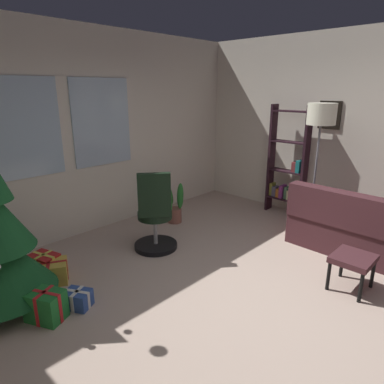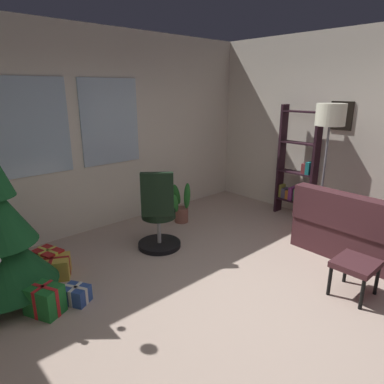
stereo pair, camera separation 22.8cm
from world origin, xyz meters
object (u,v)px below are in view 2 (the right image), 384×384
(office_chair, at_px, (159,219))
(bookshelf, at_px, (297,169))
(gift_box_red, at_px, (49,260))
(gift_box_blue, at_px, (76,295))
(potted_plant, at_px, (180,205))
(footstool, at_px, (356,266))
(floor_lamp, at_px, (330,124))
(gift_box_green, at_px, (44,300))
(gift_box_gold, at_px, (53,267))

(office_chair, bearing_deg, bookshelf, -12.33)
(gift_box_red, bearing_deg, office_chair, -18.56)
(gift_box_blue, height_order, potted_plant, potted_plant)
(gift_box_blue, xyz_separation_m, office_chair, (1.31, 0.38, 0.33))
(footstool, xyz_separation_m, floor_lamp, (1.08, 0.96, 1.25))
(footstool, distance_m, gift_box_blue, 2.77)
(gift_box_red, distance_m, bookshelf, 3.82)
(gift_box_red, xyz_separation_m, bookshelf, (3.65, -0.95, 0.65))
(gift_box_red, height_order, floor_lamp, floor_lamp)
(gift_box_green, relative_size, office_chair, 0.37)
(floor_lamp, height_order, potted_plant, floor_lamp)
(floor_lamp, bearing_deg, footstool, -138.59)
(gift_box_green, xyz_separation_m, gift_box_blue, (0.29, -0.04, -0.06))
(footstool, relative_size, bookshelf, 0.24)
(gift_box_green, bearing_deg, floor_lamp, -13.68)
(footstool, distance_m, floor_lamp, 1.91)
(gift_box_green, bearing_deg, gift_box_blue, -7.69)
(floor_lamp, bearing_deg, bookshelf, 54.35)
(potted_plant, bearing_deg, gift_box_green, -159.90)
(potted_plant, bearing_deg, bookshelf, -33.89)
(gift_box_blue, height_order, bookshelf, bookshelf)
(gift_box_gold, bearing_deg, gift_box_red, 81.87)
(gift_box_gold, distance_m, floor_lamp, 3.79)
(footstool, bearing_deg, gift_box_red, 128.93)
(footstool, height_order, potted_plant, potted_plant)
(office_chair, bearing_deg, potted_plant, 33.43)
(gift_box_gold, xyz_separation_m, gift_box_blue, (-0.02, -0.63, -0.03))
(potted_plant, bearing_deg, gift_box_gold, -172.09)
(gift_box_green, bearing_deg, gift_box_red, 66.88)
(footstool, relative_size, gift_box_gold, 0.93)
(footstool, relative_size, potted_plant, 0.67)
(gift_box_green, relative_size, gift_box_gold, 0.86)
(footstool, distance_m, gift_box_red, 3.31)
(gift_box_red, relative_size, potted_plant, 0.57)
(gift_box_gold, bearing_deg, floor_lamp, -24.26)
(office_chair, relative_size, potted_plant, 1.68)
(floor_lamp, bearing_deg, office_chair, 147.83)
(gift_box_red, xyz_separation_m, gift_box_gold, (-0.03, -0.18, -0.01))
(bookshelf, bearing_deg, office_chair, 167.67)
(footstool, xyz_separation_m, gift_box_gold, (-2.10, 2.39, -0.21))
(gift_box_green, relative_size, floor_lamp, 0.21)
(gift_box_red, distance_m, floor_lamp, 3.84)
(floor_lamp, relative_size, potted_plant, 2.90)
(office_chair, relative_size, floor_lamp, 0.58)
(footstool, xyz_separation_m, gift_box_green, (-2.41, 1.81, -0.18))
(gift_box_red, height_order, gift_box_green, gift_box_green)
(gift_box_red, relative_size, floor_lamp, 0.20)
(gift_box_green, xyz_separation_m, gift_box_gold, (0.30, 0.59, -0.03))
(gift_box_gold, xyz_separation_m, bookshelf, (3.67, -0.76, 0.67))
(office_chair, distance_m, potted_plant, 0.98)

